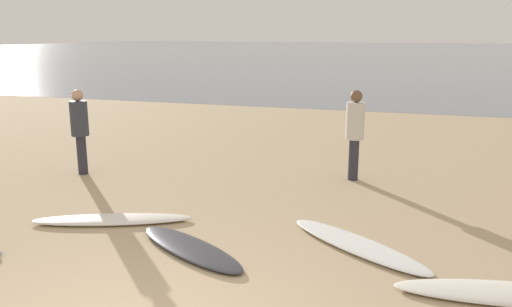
{
  "coord_description": "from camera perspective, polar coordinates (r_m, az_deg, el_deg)",
  "views": [
    {
      "loc": [
        2.37,
        -3.48,
        2.74
      ],
      "look_at": [
        -0.28,
        5.05,
        0.6
      ],
      "focal_mm": 36.35,
      "sensor_mm": 36.0,
      "label": 1
    }
  ],
  "objects": [
    {
      "name": "surfboard_3",
      "position": [
        6.89,
        11.09,
        -9.83
      ],
      "size": [
        2.13,
        1.7,
        0.08
      ],
      "primitive_type": "ellipsoid",
      "rotation": [
        0.0,
        0.0,
        -0.61
      ],
      "color": "white",
      "rests_on": "ground"
    },
    {
      "name": "person_0",
      "position": [
        9.67,
        10.83,
        2.81
      ],
      "size": [
        0.34,
        0.34,
        1.68
      ],
      "rotation": [
        0.0,
        0.0,
        5.23
      ],
      "color": "#2D2D38",
      "rests_on": "ground"
    },
    {
      "name": "person_1",
      "position": [
        10.45,
        -18.84,
        2.99
      ],
      "size": [
        0.33,
        0.33,
        1.64
      ],
      "rotation": [
        0.0,
        0.0,
        4.65
      ],
      "color": "#2D2D38",
      "rests_on": "ground"
    },
    {
      "name": "ground_plane",
      "position": [
        13.97,
        7.15,
        1.64
      ],
      "size": [
        120.0,
        120.0,
        0.2
      ],
      "primitive_type": "cube",
      "color": "tan",
      "rests_on": "ground"
    },
    {
      "name": "surfboard_1",
      "position": [
        7.89,
        -15.53,
        -7.01
      ],
      "size": [
        2.31,
        1.26,
        0.09
      ],
      "primitive_type": "ellipsoid",
      "rotation": [
        0.0,
        0.0,
        0.37
      ],
      "color": "silver",
      "rests_on": "ground"
    },
    {
      "name": "surfboard_2",
      "position": [
        6.73,
        -7.23,
        -10.28
      ],
      "size": [
        1.94,
        1.41,
        0.08
      ],
      "primitive_type": "ellipsoid",
      "rotation": [
        0.0,
        0.0,
        -0.52
      ],
      "color": "#333338",
      "rests_on": "ground"
    },
    {
      "name": "ocean_water",
      "position": [
        68.08,
        15.54,
        10.68
      ],
      "size": [
        140.0,
        100.0,
        0.01
      ],
      "primitive_type": "cube",
      "color": "slate",
      "rests_on": "ground"
    }
  ]
}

